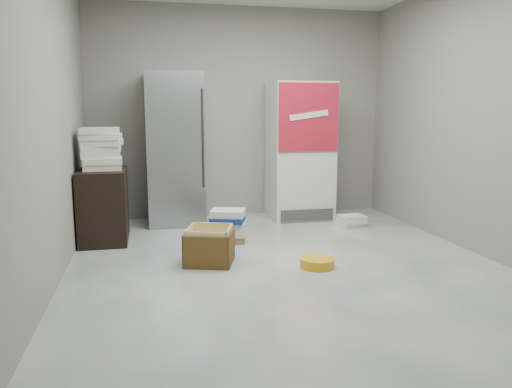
{
  "coord_description": "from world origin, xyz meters",
  "views": [
    {
      "loc": [
        -1.23,
        -4.25,
        1.44
      ],
      "look_at": [
        -0.16,
        0.7,
        0.59
      ],
      "focal_mm": 35.0,
      "sensor_mm": 36.0,
      "label": 1
    }
  ],
  "objects_px": {
    "coke_cooler": "(300,151)",
    "cardboard_box": "(210,248)",
    "phonebook_stack_main": "(228,226)",
    "wood_shelf": "(104,205)",
    "steel_fridge": "(175,149)"
  },
  "relations": [
    {
      "from": "coke_cooler",
      "to": "cardboard_box",
      "type": "relative_size",
      "value": 3.33
    },
    {
      "from": "phonebook_stack_main",
      "to": "wood_shelf",
      "type": "bearing_deg",
      "value": 176.58
    },
    {
      "from": "steel_fridge",
      "to": "phonebook_stack_main",
      "type": "distance_m",
      "value": 1.43
    },
    {
      "from": "steel_fridge",
      "to": "wood_shelf",
      "type": "relative_size",
      "value": 2.37
    },
    {
      "from": "steel_fridge",
      "to": "wood_shelf",
      "type": "bearing_deg",
      "value": -138.69
    },
    {
      "from": "steel_fridge",
      "to": "cardboard_box",
      "type": "height_order",
      "value": "steel_fridge"
    },
    {
      "from": "phonebook_stack_main",
      "to": "coke_cooler",
      "type": "bearing_deg",
      "value": 55.18
    },
    {
      "from": "coke_cooler",
      "to": "phonebook_stack_main",
      "type": "distance_m",
      "value": 1.74
    },
    {
      "from": "steel_fridge",
      "to": "phonebook_stack_main",
      "type": "bearing_deg",
      "value": -65.25
    },
    {
      "from": "coke_cooler",
      "to": "phonebook_stack_main",
      "type": "xyz_separation_m",
      "value": [
        -1.15,
        -1.09,
        -0.72
      ]
    },
    {
      "from": "coke_cooler",
      "to": "cardboard_box",
      "type": "height_order",
      "value": "coke_cooler"
    },
    {
      "from": "phonebook_stack_main",
      "to": "cardboard_box",
      "type": "relative_size",
      "value": 0.82
    },
    {
      "from": "wood_shelf",
      "to": "cardboard_box",
      "type": "height_order",
      "value": "wood_shelf"
    },
    {
      "from": "phonebook_stack_main",
      "to": "cardboard_box",
      "type": "bearing_deg",
      "value": -100.44
    },
    {
      "from": "phonebook_stack_main",
      "to": "cardboard_box",
      "type": "height_order",
      "value": "phonebook_stack_main"
    }
  ]
}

